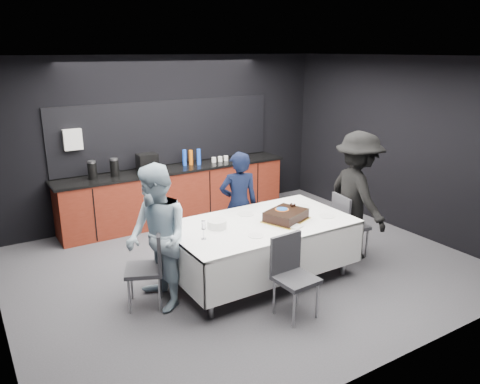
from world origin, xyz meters
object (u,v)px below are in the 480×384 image
object	(u,v)px
champagne_flute	(203,226)
party_table	(261,232)
chair_right	(347,221)
chair_near	(292,270)
person_left	(157,238)
person_center	(239,204)
person_right	(357,196)
chair_left	(151,263)
plate_stack	(217,224)
cake_assembly	(286,215)

from	to	relation	value
champagne_flute	party_table	bearing A→B (deg)	7.16
chair_right	chair_near	distance (m)	1.81
chair_near	person_left	xyz separation A→B (m)	(-1.19, 0.94, 0.31)
person_center	person_right	xyz separation A→B (m)	(1.40, -0.91, 0.14)
chair_left	chair_near	bearing A→B (deg)	-38.29
champagne_flute	chair_near	bearing A→B (deg)	-48.49
plate_stack	champagne_flute	xyz separation A→B (m)	(-0.30, -0.23, 0.11)
person_right	chair_near	bearing A→B (deg)	125.07
cake_assembly	chair_left	distance (m)	1.80
champagne_flute	person_right	world-z (taller)	person_right
chair_near	person_right	size ratio (longest dim) A/B	0.51
person_left	champagne_flute	bearing A→B (deg)	72.49
chair_near	person_center	xyz separation A→B (m)	(0.34, 1.67, 0.23)
plate_stack	cake_assembly	bearing A→B (deg)	-14.73
chair_right	chair_left	bearing A→B (deg)	176.29
chair_right	person_right	bearing A→B (deg)	-24.09
plate_stack	champagne_flute	world-z (taller)	champagne_flute
chair_right	person_right	size ratio (longest dim) A/B	0.51
chair_left	person_right	world-z (taller)	person_right
plate_stack	person_center	distance (m)	0.99
party_table	champagne_flute	distance (m)	0.93
champagne_flute	chair_right	bearing A→B (deg)	0.86
champagne_flute	person_right	bearing A→B (deg)	-0.40
champagne_flute	person_left	size ratio (longest dim) A/B	0.13
plate_stack	person_right	distance (m)	2.14
champagne_flute	person_left	world-z (taller)	person_left
party_table	champagne_flute	bearing A→B (deg)	-172.84
champagne_flute	chair_right	size ratio (longest dim) A/B	0.24
champagne_flute	chair_near	size ratio (longest dim) A/B	0.24
chair_right	person_left	distance (m)	2.84
cake_assembly	person_right	size ratio (longest dim) A/B	0.36
party_table	plate_stack	size ratio (longest dim) A/B	9.73
party_table	chair_right	distance (m)	1.44
chair_right	person_center	distance (m)	1.56
cake_assembly	chair_right	size ratio (longest dim) A/B	0.71
party_table	chair_near	size ratio (longest dim) A/B	2.51
chair_left	person_center	world-z (taller)	person_center
party_table	chair_right	size ratio (longest dim) A/B	2.51
champagne_flute	chair_left	xyz separation A→B (m)	(-0.58, 0.22, -0.40)
person_left	person_right	xyz separation A→B (m)	(2.93, -0.18, 0.06)
person_left	person_center	bearing A→B (deg)	115.65
cake_assembly	person_right	distance (m)	1.24
cake_assembly	chair_near	xyz separation A→B (m)	(-0.49, -0.77, -0.31)
chair_left	chair_near	world-z (taller)	same
chair_left	chair_right	bearing A→B (deg)	-3.71
person_left	chair_left	bearing A→B (deg)	-131.02
cake_assembly	person_right	bearing A→B (deg)	-0.52
cake_assembly	person_center	xyz separation A→B (m)	(-0.15, 0.90, -0.08)
person_center	person_right	bearing A→B (deg)	163.64
cake_assembly	plate_stack	size ratio (longest dim) A/B	2.77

